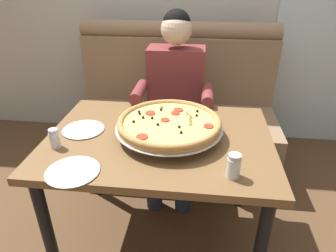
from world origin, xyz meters
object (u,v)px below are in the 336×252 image
(booth_bench, at_px, (175,118))
(shaker_oregano, at_px, (233,167))
(dining_table, at_px, (159,152))
(diner_main, at_px, (175,95))
(patio_chair, at_px, (315,67))
(plate_near_right, at_px, (83,128))
(plate_near_left, at_px, (73,170))
(pizza, at_px, (169,123))
(shaker_parmesan, at_px, (55,140))

(booth_bench, relative_size, shaker_oregano, 14.73)
(booth_bench, bearing_deg, dining_table, -90.00)
(diner_main, distance_m, patio_chair, 2.04)
(booth_bench, height_order, plate_near_right, booth_bench)
(dining_table, xyz_separation_m, plate_near_left, (-0.33, -0.34, 0.10))
(booth_bench, relative_size, pizza, 2.92)
(booth_bench, distance_m, shaker_parmesan, 1.22)
(pizza, distance_m, patio_chair, 2.49)
(diner_main, relative_size, shaker_oregano, 11.59)
(pizza, relative_size, shaker_oregano, 5.04)
(diner_main, bearing_deg, patio_chair, 45.14)
(dining_table, xyz_separation_m, diner_main, (0.02, 0.62, 0.07))
(dining_table, xyz_separation_m, pizza, (0.05, 0.02, 0.17))
(pizza, bearing_deg, diner_main, 92.92)
(shaker_parmesan, bearing_deg, shaker_oregano, -9.11)
(plate_near_left, bearing_deg, dining_table, 46.51)
(plate_near_left, xyz_separation_m, plate_near_right, (-0.09, 0.37, 0.00))
(dining_table, xyz_separation_m, plate_near_right, (-0.42, 0.02, 0.10))
(pizza, relative_size, plate_near_left, 2.37)
(dining_table, distance_m, plate_near_left, 0.49)
(shaker_parmesan, height_order, patio_chair, patio_chair)
(patio_chair, bearing_deg, plate_near_left, -126.47)
(shaker_parmesan, bearing_deg, diner_main, 57.01)
(dining_table, height_order, patio_chair, patio_chair)
(booth_bench, height_order, dining_table, booth_bench)
(shaker_parmesan, xyz_separation_m, plate_near_left, (0.16, -0.18, -0.03))
(shaker_parmesan, bearing_deg, pizza, 18.14)
(dining_table, height_order, pizza, pizza)
(diner_main, relative_size, plate_near_right, 5.67)
(pizza, bearing_deg, dining_table, -161.97)
(diner_main, bearing_deg, shaker_parmesan, -122.99)
(dining_table, distance_m, shaker_parmesan, 0.53)
(plate_near_left, relative_size, patio_chair, 0.27)
(shaker_oregano, xyz_separation_m, plate_near_left, (-0.68, -0.05, -0.04))
(plate_near_right, bearing_deg, dining_table, -3.16)
(pizza, bearing_deg, booth_bench, 93.42)
(dining_table, height_order, plate_near_left, plate_near_left)
(booth_bench, relative_size, plate_near_left, 6.92)
(pizza, distance_m, plate_near_right, 0.47)
(diner_main, height_order, shaker_oregano, diner_main)
(dining_table, bearing_deg, booth_bench, 90.00)
(dining_table, height_order, shaker_oregano, shaker_oregano)
(booth_bench, bearing_deg, patio_chair, 38.90)
(plate_near_left, bearing_deg, plate_near_right, 103.91)
(shaker_oregano, xyz_separation_m, patio_chair, (1.09, 2.36, -0.25))
(pizza, relative_size, shaker_parmesan, 5.54)
(dining_table, relative_size, pizza, 2.11)
(booth_bench, xyz_separation_m, plate_near_right, (-0.42, -0.87, 0.34))
(booth_bench, xyz_separation_m, shaker_parmesan, (-0.49, -1.05, 0.37))
(dining_table, bearing_deg, shaker_oregano, -39.60)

